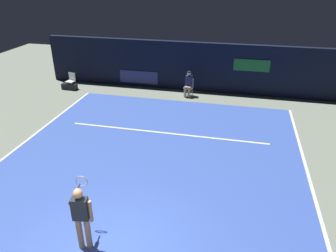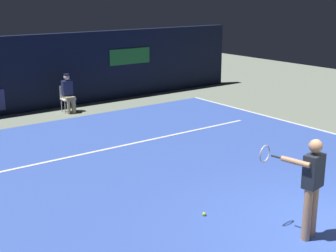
% 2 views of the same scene
% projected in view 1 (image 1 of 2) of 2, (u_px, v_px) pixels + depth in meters
% --- Properties ---
extents(ground_plane, '(31.81, 31.81, 0.00)m').
position_uv_depth(ground_plane, '(154.00, 158.00, 11.18)').
color(ground_plane, gray).
extents(court_surface, '(10.40, 10.93, 0.01)m').
position_uv_depth(court_surface, '(154.00, 158.00, 11.18)').
color(court_surface, '#3856B2').
rests_on(court_surface, ground).
extents(line_sideline_left, '(0.10, 10.93, 0.01)m').
position_uv_depth(line_sideline_left, '(309.00, 177.00, 10.14)').
color(line_sideline_left, white).
rests_on(line_sideline_left, court_surface).
extents(line_sideline_right, '(0.10, 10.93, 0.01)m').
position_uv_depth(line_sideline_right, '(25.00, 142.00, 12.21)').
color(line_sideline_right, white).
rests_on(line_sideline_right, court_surface).
extents(line_service, '(8.11, 0.10, 0.01)m').
position_uv_depth(line_service, '(166.00, 133.00, 12.84)').
color(line_service, white).
rests_on(line_service, court_surface).
extents(back_wall, '(16.11, 0.33, 2.60)m').
position_uv_depth(back_wall, '(189.00, 66.00, 16.96)').
color(back_wall, black).
rests_on(back_wall, ground).
extents(tennis_player, '(0.74, 0.93, 1.73)m').
position_uv_depth(tennis_player, '(82.00, 215.00, 7.18)').
color(tennis_player, tan).
rests_on(tennis_player, ground).
extents(line_judge_on_chair, '(0.47, 0.55, 1.32)m').
position_uv_depth(line_judge_on_chair, '(189.00, 84.00, 16.31)').
color(line_judge_on_chair, white).
rests_on(line_judge_on_chair, ground).
extents(courtside_chair_near, '(0.50, 0.48, 0.88)m').
position_uv_depth(courtside_chair_near, '(71.00, 80.00, 17.42)').
color(courtside_chair_near, white).
rests_on(courtside_chair_near, ground).
extents(tennis_ball, '(0.07, 0.07, 0.07)m').
position_uv_depth(tennis_ball, '(85.00, 197.00, 9.19)').
color(tennis_ball, '#CCE033').
rests_on(tennis_ball, court_surface).
extents(equipment_bag, '(0.84, 0.33, 0.32)m').
position_uv_depth(equipment_bag, '(70.00, 87.00, 17.47)').
color(equipment_bag, black).
rests_on(equipment_bag, ground).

